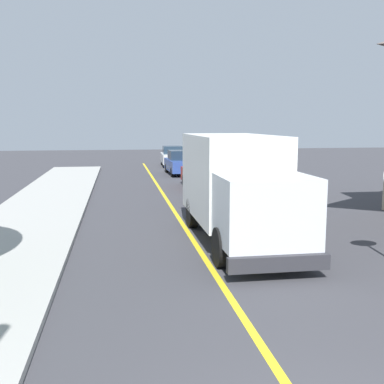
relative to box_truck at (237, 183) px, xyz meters
name	(u,v)px	position (x,y,z in m)	size (l,w,h in m)	color
centre_line_yellow	(194,241)	(-1.32, 0.04, -1.76)	(0.16, 56.00, 0.01)	gold
box_truck	(237,183)	(0.00, 0.00, 0.00)	(2.41, 7.18, 3.20)	silver
parked_car_near	(226,188)	(1.05, 5.86, -0.97)	(1.83, 4.41, 1.67)	black
parked_car_mid	(203,174)	(1.10, 11.53, -0.97)	(1.98, 4.47, 1.67)	maroon
parked_car_far	(181,163)	(0.80, 18.72, -0.97)	(1.93, 4.45, 1.67)	#2D4793
parked_car_furthest	(173,157)	(0.98, 25.17, -0.97)	(1.96, 4.46, 1.67)	silver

